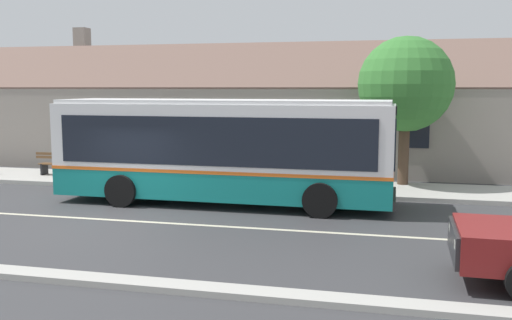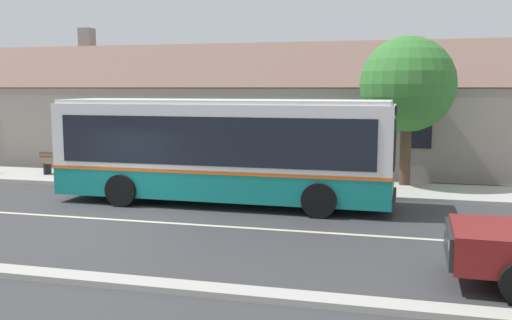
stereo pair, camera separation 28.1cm
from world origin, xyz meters
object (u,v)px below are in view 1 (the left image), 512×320
Objects in this scene: transit_bus at (223,148)px; bench_down_street at (148,170)px; street_tree_primary at (404,87)px; bench_by_building at (57,165)px.

bench_down_street is at bearing 146.00° from transit_bus.
transit_bus is at bearing -34.00° from bench_down_street.
street_tree_primary is at bearing 10.05° from bench_down_street.
bench_down_street is (-3.69, 2.49, -1.18)m from transit_bus.
transit_bus is 6.96× the size of bench_by_building.
transit_bus is 1.94× the size of street_tree_primary.
bench_down_street is at bearing -8.21° from bench_by_building.
transit_bus is at bearing -143.19° from street_tree_primary.
bench_by_building is 13.76m from street_tree_primary.
transit_bus reaches higher than bench_down_street.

